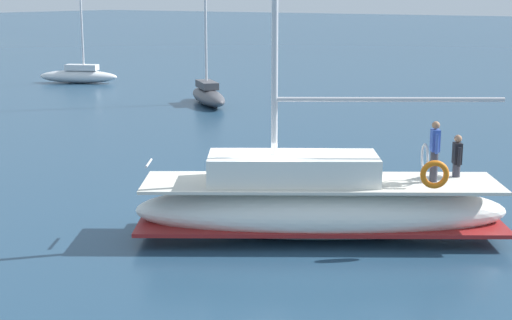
# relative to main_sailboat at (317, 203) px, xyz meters

# --- Properties ---
(ground_plane) EXTENTS (400.00, 400.00, 0.00)m
(ground_plane) POSITION_rel_main_sailboat_xyz_m (-0.16, 1.61, -0.92)
(ground_plane) COLOR navy
(main_sailboat) EXTENTS (7.24, 9.36, 13.96)m
(main_sailboat) POSITION_rel_main_sailboat_xyz_m (0.00, 0.00, 0.00)
(main_sailboat) COLOR white
(main_sailboat) RESTS_ON ground
(moored_catamaran) EXTENTS (3.66, 5.64, 8.73)m
(moored_catamaran) POSITION_rel_main_sailboat_xyz_m (21.15, 30.98, -0.31)
(moored_catamaran) COLOR silver
(moored_catamaran) RESTS_ON ground
(moored_cutter_right) EXTENTS (4.59, 5.18, 9.42)m
(moored_cutter_right) POSITION_rel_main_sailboat_xyz_m (17.68, 16.93, -0.30)
(moored_cutter_right) COLOR #4C4C51
(moored_cutter_right) RESTS_ON ground
(mooring_buoy) EXTENTS (0.53, 0.53, 0.87)m
(mooring_buoy) POSITION_rel_main_sailboat_xyz_m (5.32, -0.80, -0.75)
(mooring_buoy) COLOR silver
(mooring_buoy) RESTS_ON ground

